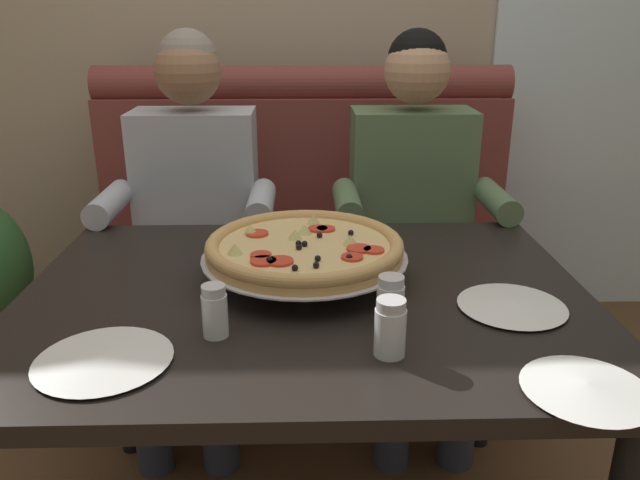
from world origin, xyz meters
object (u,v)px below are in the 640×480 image
(patio_chair, at_px, (498,157))
(diner_left, at_px, (194,212))
(shaker_oregano, at_px, (393,331))
(plate_near_left, at_px, (514,303))
(shaker_pepper_flakes, at_px, (393,306))
(plate_near_right, at_px, (590,387))
(plate_far_side, at_px, (106,357))
(shaker_parmesan, at_px, (217,315))
(diner_right, at_px, (416,210))
(pizza, at_px, (307,248))
(booth_bench, at_px, (306,267))
(dining_table, at_px, (307,325))

(patio_chair, bearing_deg, diner_left, -132.64)
(shaker_oregano, distance_m, patio_chair, 2.78)
(plate_near_left, bearing_deg, patio_chair, 73.56)
(shaker_pepper_flakes, xyz_separation_m, plate_near_left, (0.27, 0.08, -0.04))
(plate_near_right, height_order, plate_far_side, same)
(patio_chair, bearing_deg, plate_near_right, -104.18)
(shaker_parmesan, bearing_deg, patio_chair, 62.31)
(shaker_pepper_flakes, height_order, plate_near_left, shaker_pepper_flakes)
(shaker_parmesan, bearing_deg, diner_right, 58.48)
(pizza, bearing_deg, shaker_pepper_flakes, -56.67)
(shaker_pepper_flakes, bearing_deg, shaker_parmesan, -176.28)
(booth_bench, distance_m, pizza, 0.96)
(shaker_parmesan, relative_size, plate_far_side, 0.43)
(shaker_pepper_flakes, height_order, patio_chair, patio_chair)
(pizza, relative_size, plate_near_left, 2.10)
(booth_bench, xyz_separation_m, plate_near_right, (0.46, -1.34, 0.34))
(diner_right, relative_size, pizza, 2.68)
(dining_table, bearing_deg, shaker_parmesan, -131.05)
(dining_table, bearing_deg, diner_right, 61.73)
(booth_bench, bearing_deg, diner_right, -36.34)
(booth_bench, height_order, dining_table, booth_bench)
(booth_bench, bearing_deg, dining_table, -90.00)
(plate_near_right, height_order, patio_chair, patio_chair)
(pizza, relative_size, plate_near_right, 2.24)
(booth_bench, xyz_separation_m, patio_chair, (1.14, 1.37, 0.13))
(diner_left, bearing_deg, shaker_parmesan, -77.65)
(diner_right, distance_m, pizza, 0.71)
(pizza, xyz_separation_m, shaker_oregano, (0.15, -0.35, -0.03))
(diner_right, bearing_deg, plate_near_left, -84.65)
(diner_right, distance_m, plate_near_left, 0.77)
(plate_near_right, distance_m, plate_far_side, 0.82)
(shaker_oregano, bearing_deg, diner_left, 118.42)
(shaker_pepper_flakes, height_order, plate_near_right, shaker_pepper_flakes)
(pizza, height_order, shaker_oregano, same)
(dining_table, distance_m, pizza, 0.17)
(pizza, height_order, shaker_parmesan, pizza)
(plate_far_side, bearing_deg, shaker_parmesan, 26.44)
(diner_left, distance_m, shaker_oregano, 1.08)
(plate_near_left, bearing_deg, booth_bench, 112.75)
(shaker_oregano, height_order, plate_near_left, shaker_oregano)
(shaker_parmesan, relative_size, shaker_oregano, 0.96)
(diner_left, relative_size, plate_near_right, 6.01)
(booth_bench, height_order, shaker_pepper_flakes, booth_bench)
(dining_table, relative_size, plate_near_left, 5.58)
(diner_left, bearing_deg, booth_bench, 36.34)
(shaker_pepper_flakes, bearing_deg, diner_left, 121.88)
(dining_table, distance_m, shaker_pepper_flakes, 0.27)
(plate_far_side, bearing_deg, booth_bench, 73.76)
(shaker_oregano, bearing_deg, booth_bench, 97.11)
(shaker_parmesan, height_order, plate_near_right, shaker_parmesan)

